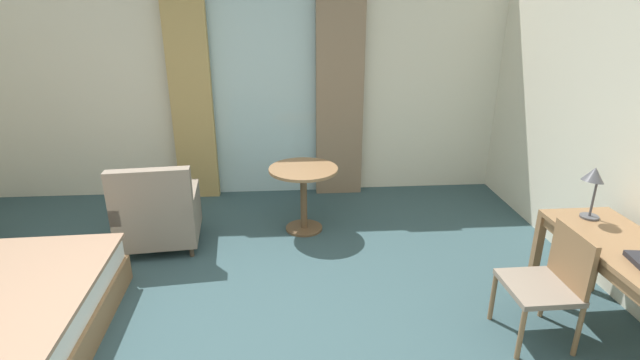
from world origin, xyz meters
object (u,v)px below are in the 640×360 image
(writing_desk, at_px, (631,262))
(desk_chair, at_px, (550,279))
(round_cafe_table, at_px, (304,184))
(desk_lamp, at_px, (594,180))
(armchair_by_window, at_px, (158,215))

(writing_desk, relative_size, desk_chair, 1.62)
(writing_desk, xyz_separation_m, round_cafe_table, (-2.09, 1.96, -0.14))
(writing_desk, distance_m, desk_chair, 0.51)
(desk_lamp, relative_size, armchair_by_window, 0.48)
(round_cafe_table, bearing_deg, desk_lamp, -36.30)
(desk_chair, distance_m, round_cafe_table, 2.46)
(desk_chair, bearing_deg, desk_lamp, 40.08)
(desk_chair, bearing_deg, round_cafe_table, 131.65)
(desk_lamp, distance_m, armchair_by_window, 3.73)
(writing_desk, bearing_deg, desk_lamp, 96.37)
(desk_chair, relative_size, desk_lamp, 1.94)
(desk_chair, xyz_separation_m, desk_lamp, (0.40, 0.34, 0.60))
(desk_chair, height_order, armchair_by_window, armchair_by_window)
(desk_chair, distance_m, desk_lamp, 0.80)
(desk_lamp, distance_m, round_cafe_table, 2.59)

